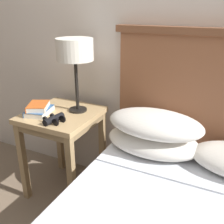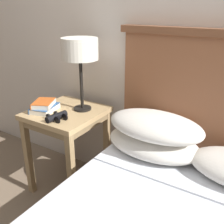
% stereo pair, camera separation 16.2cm
% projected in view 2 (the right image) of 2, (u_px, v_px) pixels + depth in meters
% --- Properties ---
extents(wall_back, '(8.00, 0.06, 2.60)m').
position_uv_depth(wall_back, '(159.00, 18.00, 1.68)').
color(wall_back, silver).
rests_on(wall_back, ground_plane).
extents(nightstand, '(0.49, 0.51, 0.66)m').
position_uv_depth(nightstand, '(67.00, 123.00, 1.95)').
color(nightstand, tan).
rests_on(nightstand, ground_plane).
extents(table_lamp, '(0.25, 0.25, 0.51)m').
position_uv_depth(table_lamp, '(80.00, 51.00, 1.78)').
color(table_lamp, black).
rests_on(table_lamp, nightstand).
extents(book_on_nightstand, '(0.19, 0.23, 0.04)m').
position_uv_depth(book_on_nightstand, '(45.00, 108.00, 1.90)').
color(book_on_nightstand, silver).
rests_on(book_on_nightstand, nightstand).
extents(book_stacked_on_top, '(0.19, 0.21, 0.04)m').
position_uv_depth(book_stacked_on_top, '(43.00, 104.00, 1.88)').
color(book_stacked_on_top, silver).
rests_on(book_stacked_on_top, book_on_nightstand).
extents(binoculars_pair, '(0.15, 0.16, 0.05)m').
position_uv_depth(binoculars_pair, '(57.00, 117.00, 1.75)').
color(binoculars_pair, black).
rests_on(binoculars_pair, nightstand).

